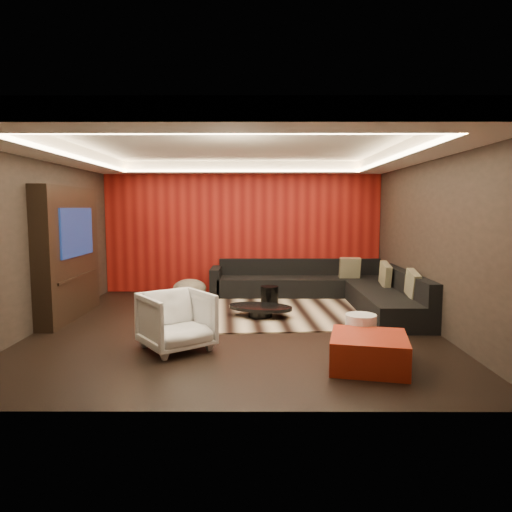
{
  "coord_description": "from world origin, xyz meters",
  "views": [
    {
      "loc": [
        0.32,
        -6.98,
        1.85
      ],
      "look_at": [
        0.3,
        0.6,
        1.05
      ],
      "focal_mm": 32.0,
      "sensor_mm": 36.0,
      "label": 1
    }
  ],
  "objects_px": {
    "white_side_table": "(361,333)",
    "armchair": "(176,321)",
    "orange_ottoman": "(369,352)",
    "coffee_table": "(260,311)",
    "drum_stool": "(270,297)",
    "sectional_sofa": "(329,289)"
  },
  "relations": [
    {
      "from": "white_side_table",
      "to": "armchair",
      "type": "height_order",
      "value": "armchair"
    },
    {
      "from": "armchair",
      "to": "orange_ottoman",
      "type": "bearing_deg",
      "value": -52.27
    },
    {
      "from": "drum_stool",
      "to": "white_side_table",
      "type": "distance_m",
      "value": 2.82
    },
    {
      "from": "drum_stool",
      "to": "sectional_sofa",
      "type": "bearing_deg",
      "value": 24.01
    },
    {
      "from": "drum_stool",
      "to": "orange_ottoman",
      "type": "xyz_separation_m",
      "value": [
        1.07,
        -3.17,
        -0.02
      ]
    },
    {
      "from": "coffee_table",
      "to": "white_side_table",
      "type": "distance_m",
      "value": 2.25
    },
    {
      "from": "white_side_table",
      "to": "coffee_table",
      "type": "bearing_deg",
      "value": 124.67
    },
    {
      "from": "orange_ottoman",
      "to": "armchair",
      "type": "distance_m",
      "value": 2.46
    },
    {
      "from": "orange_ottoman",
      "to": "sectional_sofa",
      "type": "distance_m",
      "value": 3.7
    },
    {
      "from": "orange_ottoman",
      "to": "drum_stool",
      "type": "bearing_deg",
      "value": 108.59
    },
    {
      "from": "sectional_sofa",
      "to": "drum_stool",
      "type": "bearing_deg",
      "value": -155.99
    },
    {
      "from": "coffee_table",
      "to": "drum_stool",
      "type": "relative_size",
      "value": 2.83
    },
    {
      "from": "coffee_table",
      "to": "orange_ottoman",
      "type": "bearing_deg",
      "value": -62.87
    },
    {
      "from": "white_side_table",
      "to": "sectional_sofa",
      "type": "height_order",
      "value": "sectional_sofa"
    },
    {
      "from": "drum_stool",
      "to": "orange_ottoman",
      "type": "bearing_deg",
      "value": -71.41
    },
    {
      "from": "coffee_table",
      "to": "white_side_table",
      "type": "xyz_separation_m",
      "value": [
        1.28,
        -1.85,
        0.13
      ]
    },
    {
      "from": "coffee_table",
      "to": "sectional_sofa",
      "type": "distance_m",
      "value": 1.87
    },
    {
      "from": "drum_stool",
      "to": "orange_ottoman",
      "type": "relative_size",
      "value": 0.45
    },
    {
      "from": "coffee_table",
      "to": "white_side_table",
      "type": "relative_size",
      "value": 2.23
    },
    {
      "from": "drum_stool",
      "to": "white_side_table",
      "type": "relative_size",
      "value": 0.79
    },
    {
      "from": "coffee_table",
      "to": "drum_stool",
      "type": "distance_m",
      "value": 0.77
    },
    {
      "from": "drum_stool",
      "to": "armchair",
      "type": "height_order",
      "value": "armchair"
    }
  ]
}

